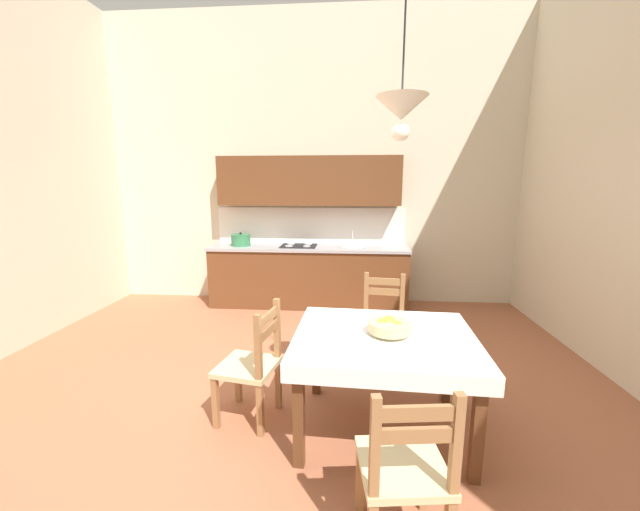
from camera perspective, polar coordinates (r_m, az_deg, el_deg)
The scene contains 9 objects.
ground_plane at distance 3.36m, azimuth -6.55°, elevation -22.64°, with size 6.70×6.44×0.10m, color #A86042.
wall_back at distance 5.76m, azimuth -1.20°, elevation 14.25°, with size 6.70×0.12×4.27m, color beige.
kitchen_cabinetry at distance 5.51m, azimuth -1.81°, elevation 1.04°, with size 2.92×0.63×2.20m.
dining_table at distance 2.78m, azimuth 9.83°, elevation -14.28°, with size 1.32×1.11×0.75m.
dining_chair_tv_side at distance 2.99m, azimuth -10.41°, elevation -16.37°, with size 0.49×0.49×0.93m.
dining_chair_camera_side at distance 2.11m, azimuth 12.94°, elevation -29.58°, with size 0.47×0.47×0.93m.
dining_chair_kitchen_side at distance 3.76m, azimuth 9.68°, elevation -10.44°, with size 0.46×0.46×0.93m.
fruit_bowl at distance 2.72m, azimuth 10.63°, elevation -10.69°, with size 0.30×0.30×0.12m.
pendant_lamp at distance 2.46m, azimuth 12.45°, elevation 21.10°, with size 0.32×0.32×0.81m.
Camera 1 is at (0.57, -2.74, 1.81)m, focal length 20.75 mm.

